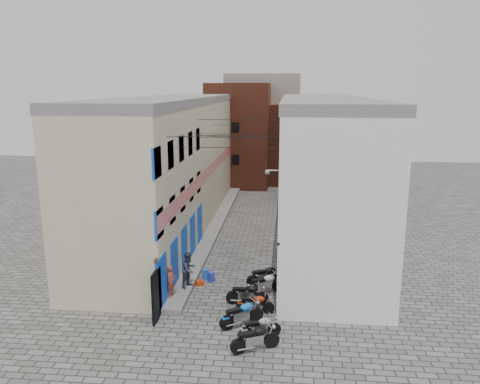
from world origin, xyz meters
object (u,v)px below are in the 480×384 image
(water_jug_near, at_px, (211,277))
(red_crate, at_px, (200,283))
(motorcycle_b, at_px, (260,326))
(motorcycle_a, at_px, (255,337))
(motorcycle_d, at_px, (255,303))
(person_a, at_px, (171,281))
(person_b, at_px, (189,269))
(motorcycle_f, at_px, (265,283))
(motorcycle_e, at_px, (247,293))
(motorcycle_g, at_px, (266,275))
(water_jug_far, at_px, (206,274))
(motorcycle_c, at_px, (242,313))

(water_jug_near, relative_size, red_crate, 1.25)
(motorcycle_b, relative_size, red_crate, 4.46)
(motorcycle_a, bearing_deg, motorcycle_d, 158.81)
(person_a, bearing_deg, red_crate, -12.15)
(red_crate, bearing_deg, motorcycle_b, -55.13)
(person_b, bearing_deg, motorcycle_f, -59.75)
(motorcycle_e, bearing_deg, red_crate, -126.77)
(motorcycle_e, relative_size, motorcycle_g, 0.97)
(motorcycle_d, relative_size, person_a, 1.15)
(motorcycle_f, relative_size, water_jug_near, 3.95)
(red_crate, bearing_deg, motorcycle_g, 4.43)
(person_b, bearing_deg, motorcycle_d, -91.16)
(motorcycle_g, distance_m, water_jug_far, 3.17)
(motorcycle_c, bearing_deg, motorcycle_b, 8.26)
(motorcycle_a, height_order, water_jug_near, motorcycle_a)
(person_a, bearing_deg, motorcycle_f, -58.75)
(motorcycle_a, height_order, motorcycle_d, motorcycle_a)
(motorcycle_g, xyz_separation_m, person_b, (-3.65, -0.98, 0.53))
(motorcycle_a, distance_m, red_crate, 6.48)
(motorcycle_a, bearing_deg, person_a, -157.69)
(motorcycle_e, bearing_deg, water_jug_near, -139.85)
(water_jug_near, bearing_deg, motorcycle_c, -65.60)
(motorcycle_f, xyz_separation_m, motorcycle_g, (0.00, 0.90, 0.02))
(motorcycle_a, relative_size, motorcycle_b, 1.12)
(person_a, relative_size, water_jug_far, 2.62)
(motorcycle_b, height_order, water_jug_far, motorcycle_b)
(motorcycle_b, height_order, motorcycle_c, motorcycle_c)
(motorcycle_d, distance_m, motorcycle_g, 2.92)
(motorcycle_b, distance_m, person_b, 5.44)
(motorcycle_b, xyz_separation_m, motorcycle_f, (0.00, 4.07, 0.05))
(motorcycle_c, xyz_separation_m, person_b, (-2.85, 3.10, 0.53))
(motorcycle_b, relative_size, water_jug_near, 3.57)
(motorcycle_c, bearing_deg, water_jug_far, 172.78)
(motorcycle_d, bearing_deg, motorcycle_c, -22.73)
(person_b, bearing_deg, water_jug_far, 8.74)
(motorcycle_g, distance_m, person_a, 4.77)
(motorcycle_g, bearing_deg, motorcycle_c, -32.13)
(motorcycle_e, distance_m, water_jug_far, 3.53)
(motorcycle_f, bearing_deg, motorcycle_g, 155.22)
(motorcycle_c, xyz_separation_m, motorcycle_d, (0.47, 1.19, -0.09))
(motorcycle_d, distance_m, red_crate, 3.98)
(motorcycle_c, relative_size, person_a, 1.37)
(motorcycle_c, relative_size, motorcycle_e, 1.03)
(motorcycle_g, relative_size, water_jug_far, 3.58)
(person_b, relative_size, water_jug_near, 3.54)
(motorcycle_b, bearing_deg, person_a, -146.10)
(motorcycle_a, bearing_deg, motorcycle_c, 175.34)
(motorcycle_g, height_order, person_a, person_a)
(motorcycle_f, height_order, red_crate, motorcycle_f)
(red_crate, bearing_deg, motorcycle_c, -57.09)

